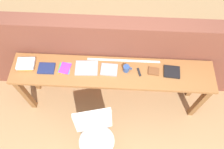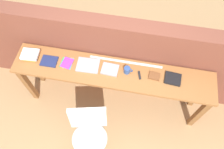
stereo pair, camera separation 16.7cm
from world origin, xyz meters
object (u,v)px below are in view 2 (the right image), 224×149
(book_stack_leftmost, at_px, (30,55))
(pamphlet_pile_colourful, at_px, (67,63))
(chair_white_moulded, at_px, (89,131))
(magazine_cycling, at_px, (49,61))
(multitool_folded, at_px, (139,75))
(leather_journal_brown, at_px, (154,76))
(book_repair_rightmost, at_px, (173,79))
(book_open_centre, at_px, (88,65))
(mug, at_px, (127,70))

(book_stack_leftmost, bearing_deg, pamphlet_pile_colourful, -1.50)
(chair_white_moulded, xyz_separation_m, magazine_cycling, (-0.64, 0.68, 0.36))
(book_stack_leftmost, bearing_deg, chair_white_moulded, -38.38)
(pamphlet_pile_colourful, height_order, multitool_folded, multitool_folded)
(chair_white_moulded, xyz_separation_m, multitool_folded, (0.49, 0.69, 0.36))
(leather_journal_brown, bearing_deg, pamphlet_pile_colourful, -174.34)
(chair_white_moulded, height_order, pamphlet_pile_colourful, same)
(book_stack_leftmost, height_order, magazine_cycling, book_stack_leftmost)
(multitool_folded, height_order, book_repair_rightmost, book_repair_rightmost)
(book_open_centre, bearing_deg, magazine_cycling, -178.79)
(mug, relative_size, leather_journal_brown, 0.85)
(book_stack_leftmost, distance_m, book_open_centre, 0.75)
(leather_journal_brown, bearing_deg, book_open_centre, -175.24)
(chair_white_moulded, bearing_deg, mug, 64.43)
(multitool_folded, relative_size, leather_journal_brown, 0.85)
(chair_white_moulded, height_order, book_repair_rightmost, book_repair_rightmost)
(chair_white_moulded, bearing_deg, book_repair_rightmost, 38.40)
(magazine_cycling, distance_m, book_repair_rightmost, 1.53)
(mug, distance_m, multitool_folded, 0.16)
(pamphlet_pile_colourful, distance_m, leather_journal_brown, 1.09)
(pamphlet_pile_colourful, relative_size, mug, 1.61)
(multitool_folded, bearing_deg, magazine_cycling, -179.73)
(leather_journal_brown, distance_m, book_repair_rightmost, 0.22)
(multitool_folded, distance_m, book_repair_rightmost, 0.40)
(book_stack_leftmost, distance_m, mug, 1.23)
(chair_white_moulded, xyz_separation_m, leather_journal_brown, (0.67, 0.70, 0.37))
(pamphlet_pile_colourful, bearing_deg, chair_white_moulded, -59.08)
(pamphlet_pile_colourful, height_order, leather_journal_brown, leather_journal_brown)
(mug, xyz_separation_m, multitool_folded, (0.16, -0.02, -0.04))
(magazine_cycling, distance_m, book_open_centre, 0.49)
(magazine_cycling, bearing_deg, mug, 0.74)
(multitool_folded, bearing_deg, pamphlet_pile_colourful, 179.36)
(pamphlet_pile_colourful, distance_m, book_repair_rightmost, 1.31)
(magazine_cycling, relative_size, book_open_centre, 0.74)
(leather_journal_brown, bearing_deg, chair_white_moulded, -128.39)
(chair_white_moulded, distance_m, pamphlet_pile_colourful, 0.89)
(book_open_centre, height_order, book_repair_rightmost, book_repair_rightmost)
(book_repair_rightmost, bearing_deg, magazine_cycling, -174.82)
(book_open_centre, xyz_separation_m, multitool_folded, (0.64, -0.03, -0.00))
(book_stack_leftmost, distance_m, leather_journal_brown, 1.57)
(chair_white_moulded, relative_size, book_stack_leftmost, 4.03)
(magazine_cycling, height_order, book_repair_rightmost, book_repair_rightmost)
(multitool_folded, bearing_deg, mug, 172.08)
(chair_white_moulded, bearing_deg, leather_journal_brown, 46.36)
(book_stack_leftmost, xyz_separation_m, multitool_folded, (1.39, -0.02, -0.03))
(mug, distance_m, book_repair_rightmost, 0.55)
(book_stack_leftmost, xyz_separation_m, book_open_centre, (0.75, 0.00, -0.03))
(book_open_centre, height_order, multitool_folded, same)
(chair_white_moulded, relative_size, pamphlet_pile_colourful, 5.02)
(book_stack_leftmost, bearing_deg, book_repair_rightmost, -0.08)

